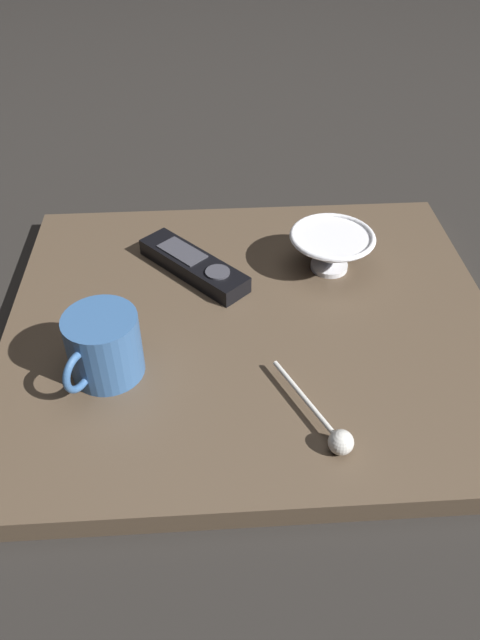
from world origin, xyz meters
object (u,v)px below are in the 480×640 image
Objects in this scene: teaspoon at (334,434)px; cereal_bowl at (331,249)px; coffee_mug at (103,346)px; tv_remote_near at (193,265)px.

cereal_bowl is at bearing 80.80° from teaspoon.
cereal_bowl is 0.37m from coffee_mug.
tv_remote_near is (-0.15, 0.33, -0.00)m from teaspoon.
tv_remote_near is at bearing 179.46° from cereal_bowl.
tv_remote_near is at bearing 61.89° from coffee_mug.
tv_remote_near is (-0.21, 0.00, -0.02)m from cereal_bowl.
cereal_bowl is at bearing 32.47° from coffee_mug.
teaspoon is at bearing -64.96° from tv_remote_near.
cereal_bowl is 0.72× the size of tv_remote_near.
cereal_bowl is 1.11× the size of coffee_mug.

